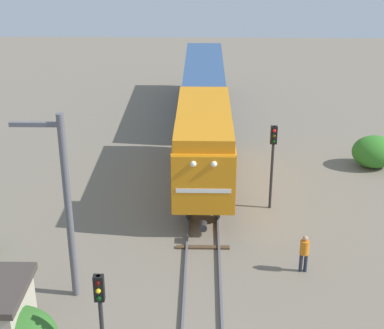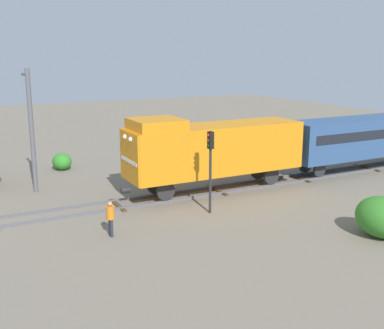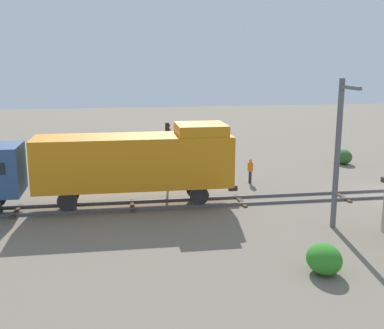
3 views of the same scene
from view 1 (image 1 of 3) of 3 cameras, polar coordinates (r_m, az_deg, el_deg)
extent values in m
cube|color=#4C3823|center=(26.66, 1.06, -8.03)|extent=(2.40, 0.24, 0.09)
cube|color=#4C3823|center=(32.35, 1.10, -2.09)|extent=(2.40, 0.24, 0.09)
cube|color=#4C3823|center=(38.28, 1.13, 2.05)|extent=(2.40, 0.24, 0.09)
cube|color=#4C3823|center=(44.36, 1.15, 5.07)|extent=(2.40, 0.24, 0.09)
cube|color=#4C3823|center=(50.53, 1.16, 7.35)|extent=(2.40, 0.24, 0.09)
cube|color=orange|center=(31.19, 1.14, 2.25)|extent=(2.90, 11.00, 2.90)
cube|color=orange|center=(26.92, 1.15, 2.75)|extent=(2.75, 2.80, 0.60)
cube|color=orange|center=(26.09, 1.11, -2.12)|extent=(2.84, 0.10, 2.84)
cube|color=white|center=(26.14, 1.11, -2.56)|extent=(2.46, 0.06, 0.20)
sphere|color=white|center=(25.59, 0.12, 0.06)|extent=(0.28, 0.28, 0.28)
sphere|color=white|center=(25.59, 2.14, 0.05)|extent=(0.28, 0.28, 0.28)
cylinder|color=#262628|center=(26.67, 1.08, -5.99)|extent=(0.36, 0.50, 0.36)
cylinder|color=#262628|center=(28.64, -0.35, -4.14)|extent=(0.18, 1.10, 1.10)
cylinder|color=#262628|center=(28.64, 2.53, -4.16)|extent=(0.18, 1.10, 1.10)
cylinder|color=#262628|center=(35.37, -0.04, 1.38)|extent=(0.18, 1.10, 1.10)
cylinder|color=#262628|center=(35.37, 2.29, 1.36)|extent=(0.18, 1.10, 1.10)
cube|color=#2D4C7A|center=(43.74, 1.17, 8.12)|extent=(2.80, 14.00, 2.70)
cube|color=black|center=(43.65, 1.17, 8.56)|extent=(2.84, 12.88, 0.64)
cylinder|color=#262628|center=(39.14, 0.08, 3.47)|extent=(0.16, 0.96, 0.96)
cylinder|color=#262628|center=(39.14, 2.19, 3.45)|extent=(0.16, 0.96, 0.96)
cylinder|color=#262628|center=(49.43, 0.32, 7.71)|extent=(0.16, 0.96, 0.96)
cylinder|color=#262628|center=(49.43, 2.01, 7.70)|extent=(0.16, 0.96, 0.96)
cylinder|color=#262628|center=(19.53, -8.75, -15.12)|extent=(0.14, 0.14, 3.70)
cube|color=black|center=(18.70, -9.01, -11.75)|extent=(0.32, 0.24, 0.90)
sphere|color=#390606|center=(18.43, -9.13, -11.31)|extent=(0.16, 0.16, 0.16)
sphere|color=yellow|center=(18.59, -9.08, -12.02)|extent=(0.16, 0.16, 0.16)
sphere|color=black|center=(18.75, -9.02, -12.72)|extent=(0.16, 0.16, 0.16)
cylinder|color=#262628|center=(29.44, 7.75, -0.35)|extent=(0.14, 0.14, 4.41)
cube|color=black|center=(28.79, 7.94, 2.85)|extent=(0.32, 0.24, 0.90)
sphere|color=red|center=(28.56, 8.00, 3.26)|extent=(0.16, 0.16, 0.16)
sphere|color=#3C3306|center=(28.66, 7.97, 2.74)|extent=(0.16, 0.16, 0.16)
sphere|color=black|center=(28.76, 7.94, 2.22)|extent=(0.16, 0.16, 0.16)
cylinder|color=#262B38|center=(25.31, 10.51, -9.33)|extent=(0.15, 0.15, 0.85)
cylinder|color=#262B38|center=(25.34, 10.96, -9.32)|extent=(0.15, 0.15, 0.85)
cylinder|color=orange|center=(24.94, 10.86, -7.90)|extent=(0.38, 0.38, 0.62)
sphere|color=tan|center=(24.73, 10.93, -7.05)|extent=(0.23, 0.23, 0.23)
cylinder|color=#595960|center=(22.31, -11.89, -4.33)|extent=(0.28, 0.28, 7.50)
cube|color=#595960|center=(21.23, -15.00, 3.78)|extent=(1.80, 0.16, 0.16)
ellipsoid|color=#337A26|center=(36.14, 17.28, 1.19)|extent=(2.63, 2.16, 1.92)
camera|label=2|loc=(29.28, 58.86, 1.06)|focal=45.00mm
camera|label=3|loc=(40.61, -41.05, 9.94)|focal=45.00mm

